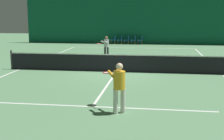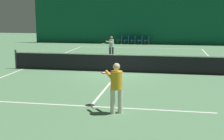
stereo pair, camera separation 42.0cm
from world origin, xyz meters
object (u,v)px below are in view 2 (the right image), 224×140
object	(u,v)px
courtside_chair_1	(127,39)
courtside_chair_2	(134,40)
courtside_chair_3	(141,40)
courtside_chair_4	(148,40)
tennis_net	(119,62)
player_far	(111,45)
courtside_chair_0	(121,39)
player_near	(116,84)

from	to	relation	value
courtside_chair_1	courtside_chair_2	distance (m)	0.68
courtside_chair_3	courtside_chair_4	size ratio (longest dim) A/B	1.00
tennis_net	courtside_chair_4	xyz separation A→B (m)	(0.53, 15.10, -0.03)
player_far	courtside_chair_2	world-z (taller)	player_far
courtside_chair_0	courtside_chair_2	size ratio (longest dim) A/B	1.00
courtside_chair_0	courtside_chair_4	distance (m)	2.74
courtside_chair_1	courtside_chair_4	world-z (taller)	same
tennis_net	player_near	world-z (taller)	player_near
courtside_chair_1	courtside_chair_2	xyz separation A→B (m)	(0.68, 0.00, 0.00)
courtside_chair_2	courtside_chair_4	bearing A→B (deg)	90.00
courtside_chair_2	tennis_net	bearing A→B (deg)	3.18
tennis_net	player_far	size ratio (longest dim) A/B	8.02
player_near	player_far	distance (m)	12.59
courtside_chair_1	courtside_chair_3	xyz separation A→B (m)	(1.37, 0.00, 0.00)
courtside_chair_1	player_near	bearing A→B (deg)	6.42
courtside_chair_0	courtside_chair_3	xyz separation A→B (m)	(2.05, 0.00, 0.00)
courtside_chair_1	courtside_chair_4	bearing A→B (deg)	90.00
courtside_chair_4	tennis_net	bearing A→B (deg)	-2.00
courtside_chair_3	player_near	bearing A→B (deg)	2.89
courtside_chair_3	courtside_chair_0	bearing A→B (deg)	-90.00
player_far	courtside_chair_4	world-z (taller)	player_far
player_near	courtside_chair_0	size ratio (longest dim) A/B	1.91
player_near	tennis_net	bearing A→B (deg)	-22.99
player_near	courtside_chair_1	xyz separation A→B (m)	(-2.48, 22.03, -0.45)
courtside_chair_3	player_far	bearing A→B (deg)	-7.61
player_far	courtside_chair_0	bearing A→B (deg)	-150.70
courtside_chair_3	courtside_chair_4	xyz separation A→B (m)	(0.68, 0.00, 0.00)
tennis_net	courtside_chair_1	xyz separation A→B (m)	(-1.52, 15.10, -0.03)
tennis_net	courtside_chair_3	distance (m)	15.10
tennis_net	courtside_chair_3	world-z (taller)	tennis_net
player_near	courtside_chair_1	size ratio (longest dim) A/B	1.91
player_near	courtside_chair_2	distance (m)	22.11
player_near	courtside_chair_1	distance (m)	22.17
player_near	courtside_chair_2	bearing A→B (deg)	-26.18
player_near	courtside_chair_0	xyz separation A→B (m)	(-3.16, 22.03, -0.45)
player_far	courtside_chair_0	xyz separation A→B (m)	(-0.76, 9.67, -0.39)
tennis_net	courtside_chair_0	xyz separation A→B (m)	(-2.21, 15.10, -0.03)
player_far	courtside_chair_3	size ratio (longest dim) A/B	1.78
courtside_chair_0	courtside_chair_4	size ratio (longest dim) A/B	1.00
tennis_net	player_near	xyz separation A→B (m)	(0.95, -6.93, 0.42)
player_near	courtside_chair_4	xyz separation A→B (m)	(-0.43, 22.03, -0.45)
tennis_net	courtside_chair_4	bearing A→B (deg)	88.00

